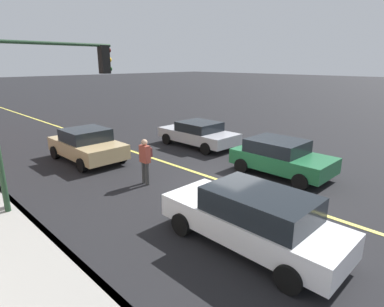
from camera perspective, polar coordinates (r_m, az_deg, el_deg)
ground at (r=11.87m, az=6.89°, el=-5.48°), size 200.00×200.00×0.00m
curb_edge at (r=8.36m, az=-22.07°, el=-15.97°), size 80.00×0.16×0.15m
lane_stripe_center at (r=11.87m, az=6.89°, el=-5.45°), size 80.00×0.16×0.01m
car_white at (r=7.87m, az=10.92°, el=-11.27°), size 4.61×1.90×1.48m
car_green at (r=13.04m, az=15.72°, el=-0.54°), size 3.84×2.11×1.40m
car_tan at (r=15.11m, az=-18.43°, el=1.52°), size 4.04×2.12×1.47m
car_silver at (r=16.88m, az=1.14°, el=3.64°), size 4.39×2.10×1.32m
pedestrian_with_backpack at (r=11.61m, az=-8.40°, el=-0.83°), size 0.41×0.36×1.70m
traffic_light_mast at (r=10.49m, az=-24.80°, el=10.41°), size 0.28×3.87×5.18m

